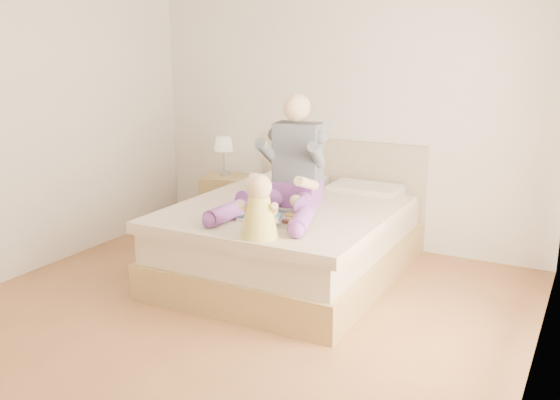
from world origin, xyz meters
The scene contains 7 objects.
room centered at (0.08, 0.01, 1.51)m, with size 4.02×4.22×2.71m.
bed centered at (0.00, 1.08, 0.32)m, with size 1.70×2.18×1.00m.
nightstand centered at (-1.20, 1.88, 0.28)m, with size 0.57×0.54×0.56m.
lamp centered at (-1.23, 1.92, 0.87)m, with size 0.20×0.20×0.40m.
adult centered at (0.04, 0.90, 0.88)m, with size 0.79×1.16×0.94m.
tray centered at (0.09, 0.55, 0.64)m, with size 0.47×0.38×0.13m.
baby centered at (0.20, 0.13, 0.79)m, with size 0.30×0.40×0.44m.
Camera 1 is at (2.25, -3.44, 1.92)m, focal length 40.00 mm.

